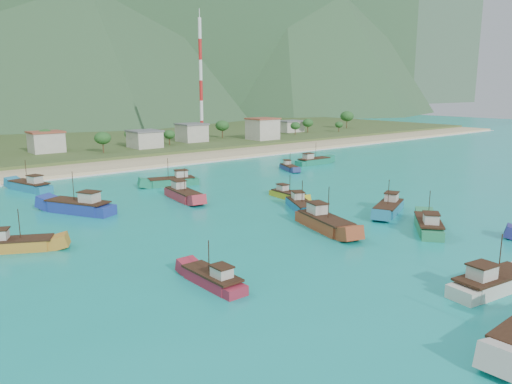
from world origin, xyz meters
TOP-DOWN VIEW (x-y plane):
  - ground at (0.00, 0.00)m, footprint 600.00×600.00m
  - beach at (0.00, 79.00)m, footprint 400.00×18.00m
  - land at (0.00, 140.00)m, footprint 400.00×110.00m
  - surf_line at (0.00, 69.50)m, footprint 400.00×2.50m
  - village at (13.84, 103.95)m, footprint 210.59×29.13m
  - vegetation at (-10.35, 103.00)m, footprint 276.21×26.20m
  - radio_tower at (55.06, 108.00)m, footprint 1.20×1.20m
  - boat_0 at (2.82, -25.23)m, footprint 11.21×4.69m
  - boat_1 at (-19.07, 59.68)m, footprint 6.32×11.63m
  - boat_2 at (12.20, 12.56)m, footprint 6.96×9.88m
  - boat_3 at (51.47, 47.52)m, footprint 10.88×3.58m
  - boat_4 at (-18.70, -5.53)m, footprint 2.70×8.90m
  - boat_6 at (-18.08, 34.82)m, footprint 9.16×12.82m
  - boat_8 at (0.85, 32.57)m, footprint 4.76×11.44m
  - boat_9 at (16.73, 20.71)m, footprint 3.08×8.60m
  - boat_12 at (21.93, 1.45)m, footprint 10.99×7.19m
  - boat_14 at (6.44, 1.66)m, footprint 6.50×12.39m
  - boat_15 at (17.45, -8.79)m, footprint 10.35×9.13m
  - boat_17 at (-31.87, 20.36)m, footprint 10.24×7.28m
  - boat_19 at (6.14, 45.67)m, footprint 11.37×6.24m
  - boat_28 at (39.80, 44.83)m, footprint 5.42×8.53m

SIDE VIEW (x-z plane):
  - ground at x=0.00m, z-range 0.00..0.00m
  - beach at x=0.00m, z-range -0.60..0.60m
  - land at x=0.00m, z-range -1.20..1.20m
  - surf_line at x=0.00m, z-range -0.04..0.04m
  - boat_28 at x=39.80m, z-range -1.94..2.92m
  - boat_9 at x=16.73m, z-range -1.98..3.01m
  - boat_4 at x=-18.70m, z-range -2.06..3.18m
  - boat_2 at x=12.20m, z-range -2.21..3.49m
  - boat_17 at x=-31.87m, z-range -2.28..3.64m
  - boat_12 at x=21.93m, z-range -2.39..3.89m
  - boat_15 at x=17.45m, z-range -2.41..3.92m
  - boat_3 at x=51.47m, z-range -2.42..3.95m
  - boat_0 at x=2.82m, z-range -2.44..3.99m
  - boat_19 at x=6.14m, z-range -2.44..4.00m
  - boat_8 at x=0.85m, z-range -2.48..4.08m
  - boat_1 at x=-19.07m, z-range -2.49..4.10m
  - boat_14 at x=6.44m, z-range -2.63..4.39m
  - boat_6 at x=-18.08m, z-range -2.75..4.66m
  - village at x=13.84m, z-range 0.88..8.40m
  - vegetation at x=-10.35m, z-range 0.73..9.69m
  - radio_tower at x=55.06m, z-range 1.60..44.93m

